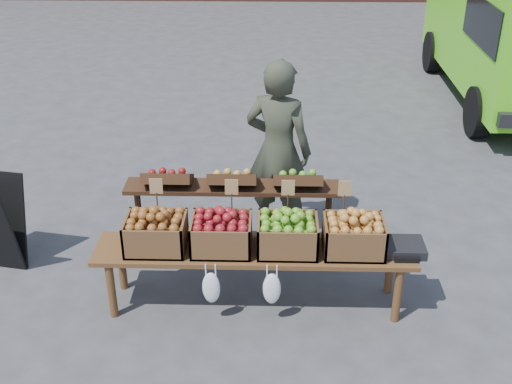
# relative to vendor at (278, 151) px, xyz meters

# --- Properties ---
(ground) EXTENTS (80.00, 80.00, 0.00)m
(ground) POSITION_rel_vendor_xyz_m (-0.57, -1.27, -0.93)
(ground) COLOR #434346
(vendor) EXTENTS (0.79, 0.65, 1.85)m
(vendor) POSITION_rel_vendor_xyz_m (0.00, 0.00, 0.00)
(vendor) COLOR #353A2A
(vendor) RESTS_ON ground
(back_table) EXTENTS (2.10, 0.44, 1.04)m
(back_table) POSITION_rel_vendor_xyz_m (-0.42, -0.51, -0.41)
(back_table) COLOR #351F11
(back_table) RESTS_ON ground
(display_bench) EXTENTS (2.70, 0.56, 0.57)m
(display_bench) POSITION_rel_vendor_xyz_m (-0.20, -1.23, -0.64)
(display_bench) COLOR #58361A
(display_bench) RESTS_ON ground
(crate_golden_apples) EXTENTS (0.50, 0.40, 0.28)m
(crate_golden_apples) POSITION_rel_vendor_xyz_m (-1.03, -1.23, -0.22)
(crate_golden_apples) COLOR #965226
(crate_golden_apples) RESTS_ON display_bench
(crate_russet_pears) EXTENTS (0.50, 0.40, 0.28)m
(crate_russet_pears) POSITION_rel_vendor_xyz_m (-0.48, -1.23, -0.22)
(crate_russet_pears) COLOR maroon
(crate_russet_pears) RESTS_ON display_bench
(crate_red_apples) EXTENTS (0.50, 0.40, 0.28)m
(crate_red_apples) POSITION_rel_vendor_xyz_m (0.07, -1.23, -0.22)
(crate_red_apples) COLOR #5C8C2A
(crate_red_apples) RESTS_ON display_bench
(crate_green_apples) EXTENTS (0.50, 0.40, 0.28)m
(crate_green_apples) POSITION_rel_vendor_xyz_m (0.62, -1.23, -0.22)
(crate_green_apples) COLOR #A58722
(crate_green_apples) RESTS_ON display_bench
(weighing_scale) EXTENTS (0.34, 0.30, 0.08)m
(weighing_scale) POSITION_rel_vendor_xyz_m (1.05, -1.23, -0.32)
(weighing_scale) COLOR black
(weighing_scale) RESTS_ON display_bench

